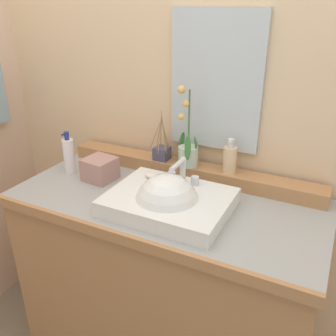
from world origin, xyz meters
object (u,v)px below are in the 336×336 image
at_px(soap_bar, 152,176).
at_px(tissue_box, 100,169).
at_px(lotion_bottle, 69,155).
at_px(potted_plant, 187,149).
at_px(reed_diffuser, 162,152).
at_px(sink_basin, 168,204).
at_px(soap_dispenser, 230,159).

bearing_deg(soap_bar, tissue_box, -179.99).
bearing_deg(soap_bar, lotion_bottle, 179.94).
bearing_deg(potted_plant, reed_diffuser, 175.49).
bearing_deg(tissue_box, reed_diffuser, 43.83).
relative_size(soap_bar, tissue_box, 0.54).
relative_size(sink_basin, soap_bar, 6.72).
distance_m(potted_plant, tissue_box, 0.41).
relative_size(reed_diffuser, tissue_box, 1.85).
xyz_separation_m(soap_bar, reed_diffuser, (-0.06, 0.21, 0.02)).
bearing_deg(potted_plant, lotion_bottle, -159.71).
xyz_separation_m(sink_basin, soap_bar, (-0.13, 0.11, 0.05)).
distance_m(sink_basin, soap_dispenser, 0.36).
bearing_deg(potted_plant, sink_basin, -79.56).
bearing_deg(potted_plant, tissue_box, -150.76).
distance_m(soap_bar, tissue_box, 0.28).
relative_size(soap_bar, reed_diffuser, 0.29).
bearing_deg(soap_dispenser, sink_basin, -114.05).
distance_m(soap_bar, soap_dispenser, 0.35).
bearing_deg(sink_basin, soap_dispenser, 65.95).
height_order(sink_basin, reed_diffuser, reed_diffuser).
bearing_deg(soap_dispenser, soap_bar, -142.58).
height_order(soap_dispenser, tissue_box, soap_dispenser).
xyz_separation_m(potted_plant, soap_dispenser, (0.20, 0.01, -0.02)).
xyz_separation_m(soap_bar, tissue_box, (-0.28, -0.00, -0.02)).
bearing_deg(sink_basin, lotion_bottle, 169.19).
bearing_deg(soap_dispenser, reed_diffuser, -179.62).
xyz_separation_m(lotion_bottle, tissue_box, (0.18, -0.00, -0.04)).
distance_m(sink_basin, soap_bar, 0.18).
relative_size(lotion_bottle, tissue_box, 1.56).
bearing_deg(reed_diffuser, soap_dispenser, 0.38).
distance_m(soap_bar, reed_diffuser, 0.22).
xyz_separation_m(sink_basin, lotion_bottle, (-0.58, 0.11, 0.06)).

